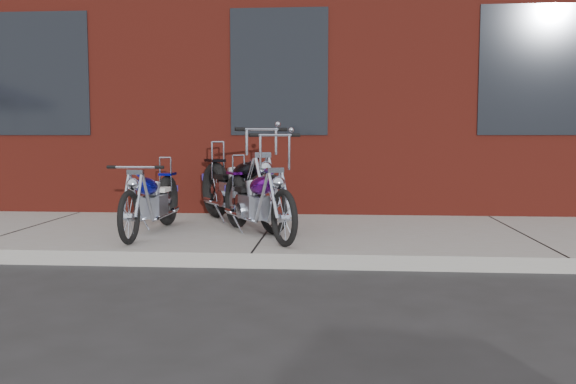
{
  "coord_description": "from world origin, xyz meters",
  "views": [
    {
      "loc": [
        0.8,
        -5.79,
        1.29
      ],
      "look_at": [
        0.3,
        0.8,
        0.68
      ],
      "focal_mm": 38.0,
      "sensor_mm": 36.0,
      "label": 1
    }
  ],
  "objects": [
    {
      "name": "chopper_purple",
      "position": [
        -0.09,
        1.07,
        0.52
      ],
      "size": [
        1.08,
        1.87,
        1.16
      ],
      "rotation": [
        0.0,
        0.0,
        -1.07
      ],
      "color": "black",
      "rests_on": "sidewalk"
    },
    {
      "name": "sidewalk",
      "position": [
        0.0,
        1.5,
        0.07
      ],
      "size": [
        22.0,
        3.0,
        0.15
      ],
      "primitive_type": "cube",
      "color": "#A1A1A1",
      "rests_on": "ground"
    },
    {
      "name": "chopper_third",
      "position": [
        -0.42,
        1.93,
        0.59
      ],
      "size": [
        1.45,
        2.09,
        1.24
      ],
      "rotation": [
        0.0,
        0.0,
        -0.98
      ],
      "color": "black",
      "rests_on": "sidewalk"
    },
    {
      "name": "ground",
      "position": [
        0.0,
        0.0,
        0.0
      ],
      "size": [
        120.0,
        120.0,
        0.0
      ],
      "primitive_type": "plane",
      "color": "#303032",
      "rests_on": "ground"
    },
    {
      "name": "chopper_blue",
      "position": [
        -1.33,
        1.14,
        0.51
      ],
      "size": [
        0.49,
        2.0,
        0.87
      ],
      "rotation": [
        0.0,
        0.0,
        -1.59
      ],
      "color": "black",
      "rests_on": "sidewalk"
    },
    {
      "name": "building_brick",
      "position": [
        0.0,
        8.0,
        4.0
      ],
      "size": [
        22.0,
        10.0,
        8.0
      ],
      "primitive_type": "cube",
      "color": "maroon",
      "rests_on": "ground"
    }
  ]
}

